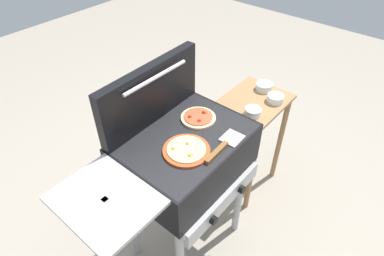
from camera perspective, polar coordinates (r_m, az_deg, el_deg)
The scene contains 10 objects.
ground_plane at distance 2.24m, azimuth -0.87°, elevation -18.99°, with size 8.00×8.00×0.00m, color gray.
grill at distance 1.62m, azimuth -1.34°, elevation -5.60°, with size 0.96×0.53×0.90m.
grill_lid_open at distance 1.56m, azimuth -7.26°, elevation 6.05°, with size 0.63×0.09×0.30m.
pizza_pepperoni at distance 1.63m, azimuth 1.12°, elevation 1.89°, with size 0.18×0.18×0.03m.
pizza_cheese at distance 1.45m, azimuth -1.00°, elevation -3.93°, with size 0.22×0.22×0.03m.
spatula at distance 1.48m, azimuth 5.53°, elevation -3.23°, with size 0.26×0.09×0.02m.
prep_table at distance 2.19m, azimuth 10.32°, elevation 0.28°, with size 0.44×0.36×0.76m.
topping_bowl_near at distance 1.92m, azimuth 10.71°, elevation 2.79°, with size 0.10×0.10×0.04m.
topping_bowl_far at distance 2.06m, azimuth 14.55°, elevation 5.04°, with size 0.10×0.10×0.04m.
topping_bowl_middle at distance 2.16m, azimuth 12.63°, elevation 7.11°, with size 0.10×0.10×0.04m.
Camera 1 is at (-0.86, -0.76, 1.92)m, focal length 30.14 mm.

